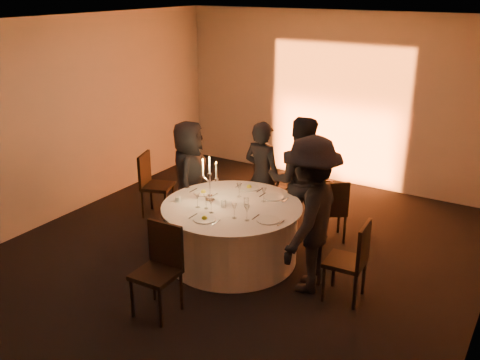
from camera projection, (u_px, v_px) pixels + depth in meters
The scene contains 31 objects.
floor at pixel (232, 259), 7.07m from camera, with size 7.00×7.00×0.00m, color black.
ceiling at pixel (231, 23), 6.01m from camera, with size 7.00×7.00×0.00m, color silver.
wall_back at pixel (338, 99), 9.34m from camera, with size 7.00×7.00×0.00m, color beige.
wall_left at pixel (62, 119), 8.00m from camera, with size 7.00×7.00×0.00m, color beige.
uplighter_fixture at pixel (327, 182), 9.61m from camera, with size 0.25×0.12×0.10m, color black.
banquet_table at pixel (232, 233), 6.93m from camera, with size 1.80×1.80×0.77m.
chair_left at pixel (152, 181), 8.23m from camera, with size 0.55×0.55×0.99m.
chair_back_left at pixel (268, 186), 8.20m from camera, with size 0.44×0.44×0.87m.
chair_back_right at pixel (332, 207), 7.39m from camera, with size 0.56×0.56×0.91m.
chair_right at pixel (353, 257), 5.98m from camera, with size 0.45×0.45×0.97m.
chair_front at pixel (160, 264), 5.79m from camera, with size 0.46×0.46×1.02m.
guest_left at pixel (189, 176), 7.67m from camera, with size 0.80×0.52×1.63m, color black.
guest_back_left at pixel (262, 177), 7.67m from camera, with size 0.59×0.39×1.63m, color black.
guest_back_right at pixel (299, 180), 7.30m from camera, with size 0.87×0.68×1.78m, color black.
guest_right at pixel (310, 215), 6.11m from camera, with size 1.21×0.69×1.87m, color black.
plate_left at pixel (203, 192), 7.17m from camera, with size 0.36×0.26×0.08m.
plate_back_left at pixel (249, 187), 7.35m from camera, with size 0.36×0.28×0.08m.
plate_back_right at pixel (274, 197), 7.03m from camera, with size 0.35×0.26×0.01m.
plate_right at pixel (268, 220), 6.36m from camera, with size 0.36×0.28×0.01m.
plate_front at pixel (204, 218), 6.39m from camera, with size 0.35×0.27×0.08m.
coffee_cup at pixel (178, 199), 6.91m from camera, with size 0.11×0.11×0.07m.
candelabra at pixel (210, 185), 6.86m from camera, with size 0.26×0.12×0.61m.
wine_glass_a at pixel (211, 203), 6.53m from camera, with size 0.07×0.07×0.19m.
wine_glass_b at pixel (234, 208), 6.38m from camera, with size 0.07×0.07×0.19m.
wine_glass_c at pixel (206, 198), 6.65m from camera, with size 0.07×0.07×0.19m.
wine_glass_d at pixel (247, 210), 6.32m from camera, with size 0.07×0.07×0.19m.
wine_glass_e at pixel (197, 197), 6.69m from camera, with size 0.07×0.07×0.19m.
wine_glass_f at pixel (264, 192), 6.86m from camera, with size 0.07×0.07×0.19m.
wine_glass_g at pixel (239, 187), 7.01m from camera, with size 0.07×0.07×0.19m.
tumbler_a at pixel (223, 204), 6.72m from camera, with size 0.07×0.07×0.09m, color silver.
tumbler_b at pixel (246, 201), 6.80m from camera, with size 0.07×0.07×0.09m, color silver.
Camera 1 is at (3.34, -5.28, 3.46)m, focal length 40.00 mm.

